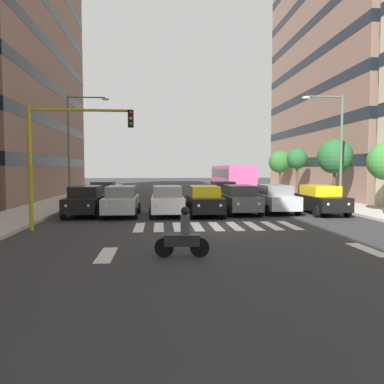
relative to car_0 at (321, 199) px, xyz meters
The scene contains 23 objects.
ground_plane 8.21m from the car_0, 30.89° to the left, with size 180.00×180.00×0.00m, color #2D2D30.
building_left_block_0 22.30m from the car_0, 121.88° to the right, with size 9.12×23.37×26.92m.
building_right_block_0 30.77m from the car_0, 32.17° to the right, with size 9.12×24.78×27.05m.
crosswalk_markings 8.21m from the car_0, 30.89° to the left, with size 7.65×2.80×0.01m.
lane_arrow_0 10.09m from the car_0, 74.67° to the left, with size 0.50×2.20×0.01m, color silver.
lane_arrow_1 14.96m from the car_0, 40.47° to the left, with size 0.50×2.20×0.01m, color silver.
car_0 is the anchor object (origin of this frame).
car_1 2.68m from the car_0, 19.84° to the right, with size 2.02×4.44×1.72m.
car_2 4.85m from the car_0, ahead, with size 2.02×4.44×1.72m.
car_3 7.05m from the car_0, ahead, with size 2.02×4.44×1.72m.
car_4 9.21m from the car_0, ahead, with size 2.02×4.44×1.72m.
car_5 11.85m from the car_0, ahead, with size 2.02×4.44×1.72m.
car_6 13.95m from the car_0, ahead, with size 2.02×4.44×1.72m.
car_row2_0 8.62m from the car_0, 56.92° to the right, with size 2.02×4.44×1.72m.
car_row2_1 16.04m from the car_0, 29.17° to the right, with size 2.02×4.44×1.72m.
bus_behind_traffic 15.18m from the car_0, 80.43° to the right, with size 2.78×10.50×3.00m.
motorcycle_with_rider 13.57m from the car_0, 48.71° to the left, with size 1.70×0.38×1.57m.
traffic_light_gantry 15.01m from the car_0, 18.38° to the left, with size 4.60×0.36×5.50m.
street_lamp_left 4.73m from the car_0, 130.50° to the right, with size 2.82×0.28×7.40m.
street_lamp_right 17.71m from the car_0, 23.18° to the right, with size 3.08×0.28×7.96m.
street_tree_1 6.61m from the car_0, 122.96° to the right, with size 2.56×2.56×4.75m.
street_tree_2 13.67m from the car_0, 104.74° to the right, with size 1.95×1.95×4.48m.
street_tree_3 19.37m from the car_0, 101.02° to the right, with size 2.46×2.46×4.55m.
Camera 1 is at (2.67, 17.41, 2.75)m, focal length 34.98 mm.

